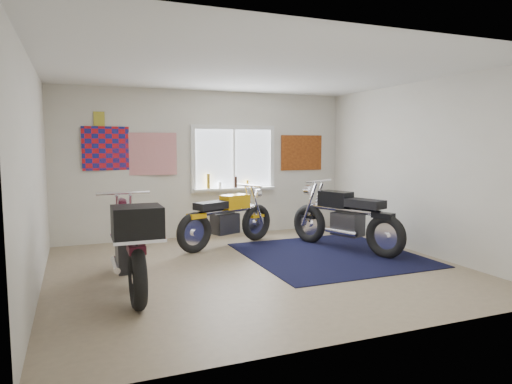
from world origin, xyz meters
name	(u,v)px	position (x,y,z in m)	size (l,w,h in m)	color
ground	(258,268)	(0.00, 0.00, 0.00)	(5.50, 5.50, 0.00)	#9E896B
room_shell	(258,150)	(0.00, 0.00, 1.64)	(5.50, 5.50, 5.50)	white
navy_rug	(329,255)	(1.33, 0.31, 0.01)	(2.50, 2.60, 0.01)	black
window_assembly	(234,163)	(0.50, 2.47, 1.37)	(1.66, 0.17, 1.26)	white
oil_bottles	(223,182)	(0.26, 2.40, 1.01)	(0.84, 0.07, 0.28)	#977116
flag_display	(99,119)	(-1.90, 2.48, 2.15)	(1.60, 0.10, 1.17)	red
triumph_poster	(301,153)	(1.95, 2.48, 1.55)	(0.90, 0.03, 0.70)	#A54C14
yellow_triumph	(227,220)	(0.04, 1.50, 0.45)	(1.93, 0.92, 1.02)	black
black_chrome_bike	(345,220)	(1.75, 0.53, 0.49)	(0.99, 2.09, 1.12)	black
maroon_tourer	(131,244)	(-1.75, -0.43, 0.58)	(0.67, 2.20, 1.12)	black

